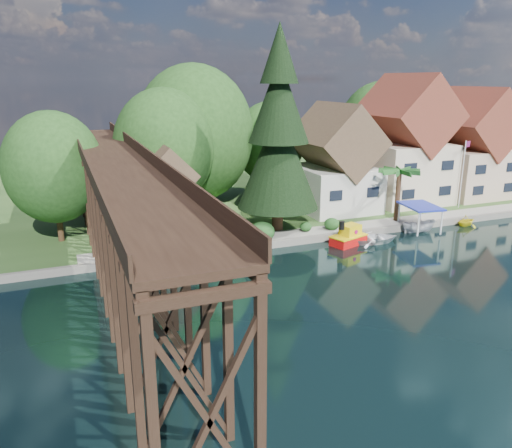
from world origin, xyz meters
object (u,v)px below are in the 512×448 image
object	(u,v)px
trestle_bridge	(120,208)
conifer	(279,135)
boat_canopy	(419,221)
house_right	(470,150)
house_left	(335,165)
flagpole	(464,167)
house_center	(404,148)
shed	(166,195)
boat_yellow	(466,220)
palm_tree	(400,173)
boat_white_a	(374,237)
tugboat	(349,237)

from	to	relation	value
trestle_bridge	conifer	distance (m)	15.98
boat_canopy	house_right	bearing A→B (deg)	32.49
house_left	flagpole	bearing A→B (deg)	-18.27
house_center	house_left	bearing A→B (deg)	-176.82
flagpole	boat_canopy	world-z (taller)	flagpole
boat_canopy	conifer	bearing A→B (deg)	162.30
shed	boat_yellow	xyz separation A→B (m)	(27.66, -7.41, -3.21)
trestle_bridge	boat_yellow	distance (m)	33.06
trestle_bridge	flagpole	bearing A→B (deg)	10.26
conifer	boat_canopy	world-z (taller)	conifer
palm_tree	boat_white_a	xyz separation A→B (m)	(-4.99, -3.58, -4.75)
house_center	palm_tree	bearing A→B (deg)	-129.71
conifer	boat_yellow	size ratio (longest dim) A/B	7.58
house_center	flagpole	world-z (taller)	house_center
house_center	flagpole	distance (m)	6.47
shed	palm_tree	distance (m)	21.91
shed	conifer	distance (m)	11.27
shed	boat_white_a	world-z (taller)	shed
trestle_bridge	house_right	bearing A→B (deg)	14.79
conifer	flagpole	size ratio (longest dim) A/B	2.50
shed	conifer	xyz separation A→B (m)	(9.37, -3.42, 5.25)
flagpole	boat_canopy	distance (m)	10.86
house_left	palm_tree	xyz separation A→B (m)	(3.33, -6.33, 0.07)
trestle_bridge	boat_canopy	world-z (taller)	trestle_bridge
tugboat	shed	bearing A→B (deg)	150.01
palm_tree	flagpole	distance (m)	9.93
palm_tree	tugboat	distance (m)	9.20
tugboat	house_center	bearing A→B (deg)	37.84
palm_tree	boat_canopy	size ratio (longest dim) A/B	1.21
house_right	palm_tree	distance (m)	15.98
trestle_bridge	house_left	xyz separation A→B (m)	(23.00, 10.83, -0.21)
conifer	boat_canopy	xyz separation A→B (m)	(12.59, -4.02, -7.95)
house_right	shed	size ratio (longest dim) A/B	1.59
tugboat	boat_white_a	bearing A→B (deg)	-7.65
house_right	boat_white_a	world-z (taller)	house_right
conifer	flagpole	world-z (taller)	conifer
house_center	tugboat	xyz separation A→B (m)	(-12.99, -10.09, -5.72)
trestle_bridge	boat_canopy	size ratio (longest dim) A/B	9.93
house_right	boat_yellow	world-z (taller)	house_right
house_right	tugboat	xyz separation A→B (m)	(-21.99, -9.59, -5.08)
house_left	boat_white_a	distance (m)	11.08
boat_yellow	palm_tree	bearing A→B (deg)	57.92
boat_canopy	boat_yellow	distance (m)	5.72
flagpole	boat_white_a	distance (m)	16.33
boat_canopy	flagpole	bearing A→B (deg)	27.03
house_left	tugboat	world-z (taller)	house_left
boat_white_a	boat_yellow	size ratio (longest dim) A/B	1.89
house_center	flagpole	size ratio (longest dim) A/B	1.95
palm_tree	boat_white_a	world-z (taller)	palm_tree
flagpole	boat_yellow	xyz separation A→B (m)	(-3.38, -4.60, -4.24)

